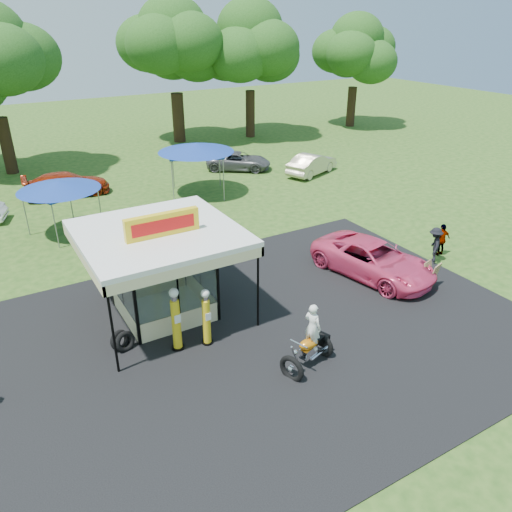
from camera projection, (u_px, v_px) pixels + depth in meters
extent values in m
plane|color=#234816|center=(282.00, 368.00, 15.90)|extent=(120.00, 120.00, 0.00)
cube|color=black|center=(251.00, 336.00, 17.44)|extent=(20.00, 14.00, 0.04)
cube|color=white|center=(166.00, 312.00, 18.85)|extent=(3.00, 3.00, 0.06)
cube|color=white|center=(158.00, 233.00, 17.42)|extent=(5.40, 5.40, 0.18)
cube|color=gold|center=(162.00, 224.00, 16.82)|extent=(2.60, 0.25, 0.80)
cube|color=red|center=(164.00, 226.00, 16.72)|extent=(2.21, 0.02, 0.45)
cylinder|color=black|center=(113.00, 330.00, 15.02)|extent=(0.08, 0.08, 3.20)
cylinder|color=black|center=(258.00, 288.00, 17.35)|extent=(0.08, 0.08, 3.20)
cylinder|color=black|center=(178.00, 348.00, 16.80)|extent=(0.44, 0.44, 0.10)
cylinder|color=gold|center=(176.00, 324.00, 16.39)|extent=(0.30, 0.30, 1.79)
cylinder|color=silver|center=(174.00, 298.00, 15.95)|extent=(0.20, 0.20, 0.20)
sphere|color=white|center=(174.00, 293.00, 15.87)|extent=(0.32, 0.32, 0.32)
cube|color=white|center=(178.00, 319.00, 16.12)|extent=(0.22, 0.02, 0.30)
cylinder|color=black|center=(208.00, 342.00, 17.08)|extent=(0.40, 0.40, 0.09)
cylinder|color=gold|center=(207.00, 321.00, 16.70)|extent=(0.27, 0.27, 1.62)
cylinder|color=silver|center=(205.00, 298.00, 16.30)|extent=(0.18, 0.18, 0.18)
sphere|color=white|center=(205.00, 293.00, 16.23)|extent=(0.29, 0.29, 0.29)
cube|color=white|center=(208.00, 317.00, 16.46)|extent=(0.20, 0.02, 0.27)
torus|color=black|center=(292.00, 369.00, 15.31)|extent=(0.44, 0.91, 0.90)
torus|color=black|center=(321.00, 345.00, 16.40)|extent=(0.44, 0.91, 0.90)
cube|color=silver|center=(308.00, 351.00, 15.82)|extent=(0.65, 0.47, 0.32)
ellipsoid|color=#C96F0E|center=(309.00, 344.00, 15.69)|extent=(0.69, 0.39, 0.32)
cube|color=black|center=(315.00, 340.00, 15.97)|extent=(0.65, 0.45, 0.11)
cube|color=black|center=(322.00, 339.00, 16.32)|extent=(0.47, 0.46, 0.30)
cylinder|color=silver|center=(295.00, 356.00, 15.25)|extent=(0.47, 0.21, 0.96)
cylinder|color=silver|center=(299.00, 344.00, 15.20)|extent=(0.25, 0.63, 0.05)
sphere|color=silver|center=(295.00, 352.00, 15.17)|extent=(0.17, 0.17, 0.17)
imported|color=white|center=(313.00, 327.00, 15.55)|extent=(0.55, 0.68, 1.61)
torus|color=black|center=(125.00, 341.00, 16.59)|extent=(0.79, 0.52, 0.74)
torus|color=black|center=(120.00, 340.00, 16.65)|extent=(0.80, 0.60, 0.75)
cube|color=#593819|center=(434.00, 276.00, 20.40)|extent=(0.63, 0.41, 1.04)
cube|color=#593819|center=(429.00, 273.00, 20.60)|extent=(0.63, 0.41, 1.04)
imported|color=gold|center=(145.00, 277.00, 20.36)|extent=(2.82, 1.13, 0.96)
imported|color=#EB4071|center=(373.00, 259.00, 21.24)|extent=(3.55, 5.84, 1.51)
imported|color=black|center=(434.00, 245.00, 22.41)|extent=(1.18, 1.18, 1.64)
imported|color=gray|center=(442.00, 240.00, 23.06)|extent=(0.94, 0.47, 1.53)
imported|color=#98270B|center=(67.00, 184.00, 30.63)|extent=(5.15, 2.43, 1.45)
imported|color=#535355|center=(239.00, 161.00, 35.82)|extent=(4.94, 4.37, 1.27)
imported|color=beige|center=(312.00, 164.00, 34.82)|extent=(4.62, 3.02, 1.44)
cylinder|color=gray|center=(32.00, 210.00, 25.61)|extent=(0.06, 0.06, 2.23)
cylinder|color=gray|center=(83.00, 201.00, 26.79)|extent=(0.06, 0.06, 2.23)
cylinder|color=gray|center=(41.00, 226.00, 23.61)|extent=(0.06, 0.06, 2.23)
cylinder|color=gray|center=(96.00, 216.00, 24.79)|extent=(0.06, 0.06, 2.23)
cube|color=navy|center=(60.00, 191.00, 24.69)|extent=(2.78, 2.78, 0.11)
cone|color=navy|center=(58.00, 185.00, 24.56)|extent=(4.01, 4.01, 0.46)
cylinder|color=gray|center=(166.00, 172.00, 31.18)|extent=(0.06, 0.06, 2.55)
cylinder|color=gray|center=(209.00, 165.00, 32.55)|extent=(0.06, 0.06, 2.55)
cylinder|color=gray|center=(184.00, 184.00, 28.87)|extent=(0.06, 0.06, 2.55)
cylinder|color=gray|center=(230.00, 177.00, 30.23)|extent=(0.06, 0.06, 2.55)
cube|color=navy|center=(196.00, 153.00, 30.12)|extent=(3.19, 3.19, 0.13)
cone|color=navy|center=(196.00, 147.00, 29.98)|extent=(4.59, 4.59, 0.53)
cylinder|color=black|center=(7.00, 146.00, 34.52)|extent=(0.83, 0.83, 3.87)
cylinder|color=black|center=(178.00, 118.00, 43.17)|extent=(1.03, 1.03, 4.10)
ellipsoid|color=#1A4313|center=(174.00, 52.00, 40.87)|extent=(9.58, 9.58, 8.21)
cylinder|color=black|center=(250.00, 114.00, 44.89)|extent=(0.81, 0.81, 4.06)
ellipsoid|color=#1A4313|center=(250.00, 52.00, 42.62)|extent=(9.48, 9.48, 8.12)
cylinder|color=black|center=(351.00, 107.00, 49.29)|extent=(0.84, 0.84, 3.74)
ellipsoid|color=#1A4313|center=(355.00, 56.00, 47.24)|extent=(8.45, 8.45, 7.24)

